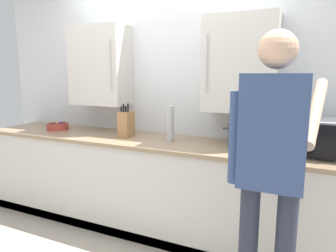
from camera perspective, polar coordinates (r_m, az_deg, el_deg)
name	(u,v)px	position (r m, az deg, el deg)	size (l,w,h in m)	color
back_wall_tiled	(170,91)	(3.12, 0.43, 6.51)	(4.29, 0.44, 2.52)	silver
counter_unit	(156,185)	(3.01, -2.25, -10.99)	(3.80, 0.68, 0.90)	beige
microwave_oven	(314,137)	(2.59, 25.69, -1.87)	(0.53, 0.38, 0.27)	#B7BABF
thermos_flask	(170,124)	(2.79, 0.39, 0.47)	(0.08, 0.08, 0.33)	#B7BABF
knife_block	(126,124)	(3.02, -7.82, 0.37)	(0.11, 0.15, 0.33)	#A37547
fruit_bowl	(58,126)	(3.60, -19.93, 0.02)	(0.23, 0.23, 0.09)	#AD3D33
stock_pot	(242,136)	(2.60, 13.63, -1.89)	(0.32, 0.23, 0.23)	#2D2D33
person_figure	(272,162)	(1.76, 18.80, -6.40)	(0.50, 0.63, 1.74)	#282D3D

